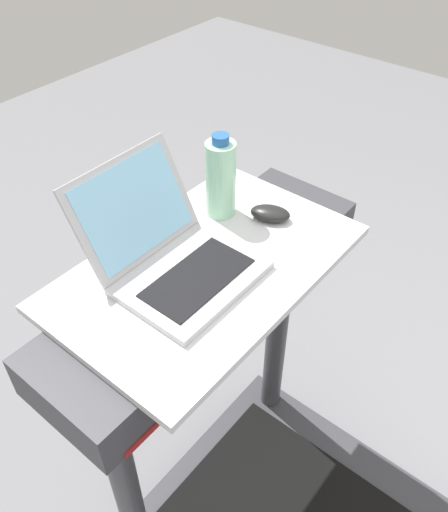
# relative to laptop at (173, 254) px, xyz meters

# --- Properties ---
(desk_board) EXTENTS (0.71, 0.45, 0.02)m
(desk_board) POSITION_rel_laptop_xyz_m (0.06, -0.04, -0.06)
(desk_board) COLOR silver
(desk_board) RESTS_ON treadmill_base
(laptop) EXTENTS (0.30, 0.34, 0.23)m
(laptop) POSITION_rel_laptop_xyz_m (0.00, 0.00, 0.00)
(laptop) COLOR #B7B7BC
(laptop) RESTS_ON desk_board
(computer_mouse) EXTENTS (0.10, 0.12, 0.03)m
(computer_mouse) POSITION_rel_laptop_xyz_m (0.29, -0.06, -0.03)
(computer_mouse) COLOR black
(computer_mouse) RESTS_ON desk_board
(water_bottle) EXTENTS (0.07, 0.07, 0.22)m
(water_bottle) POSITION_rel_laptop_xyz_m (0.23, 0.06, 0.06)
(water_bottle) COLOR #9EDBB2
(water_bottle) RESTS_ON desk_board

